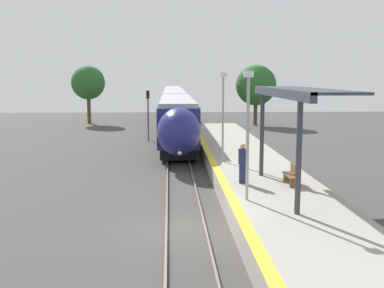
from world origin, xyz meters
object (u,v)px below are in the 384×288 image
(train, at_px, (174,106))
(person_waiting, at_px, (243,162))
(lamppost_mid, at_px, (223,111))
(lamppost_near, at_px, (248,127))
(railway_signal, at_px, (148,110))
(platform_bench, at_px, (293,174))

(train, xyz_separation_m, person_waiting, (2.69, -35.96, -0.42))
(lamppost_mid, bearing_deg, train, 94.57)
(train, bearing_deg, lamppost_near, -86.44)
(railway_signal, bearing_deg, lamppost_near, -78.74)
(platform_bench, distance_m, railway_signal, 23.27)
(train, xyz_separation_m, lamppost_mid, (2.42, -30.30, 1.51))
(lamppost_near, xyz_separation_m, lamppost_mid, (0.00, 8.59, 0.00))
(person_waiting, relative_size, lamppost_mid, 0.36)
(train, relative_size, lamppost_mid, 11.93)
(platform_bench, height_order, lamppost_mid, lamppost_mid)
(platform_bench, distance_m, person_waiting, 2.27)
(railway_signal, relative_size, lamppost_mid, 0.89)
(train, distance_m, person_waiting, 36.06)
(person_waiting, distance_m, lamppost_near, 3.52)
(person_waiting, height_order, railway_signal, railway_signal)
(lamppost_mid, bearing_deg, platform_bench, -67.93)
(platform_bench, height_order, person_waiting, person_waiting)
(railway_signal, distance_m, lamppost_near, 25.08)
(train, bearing_deg, lamppost_mid, -85.43)
(lamppost_near, bearing_deg, railway_signal, 101.26)
(train, relative_size, railway_signal, 13.37)
(train, bearing_deg, person_waiting, -85.72)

